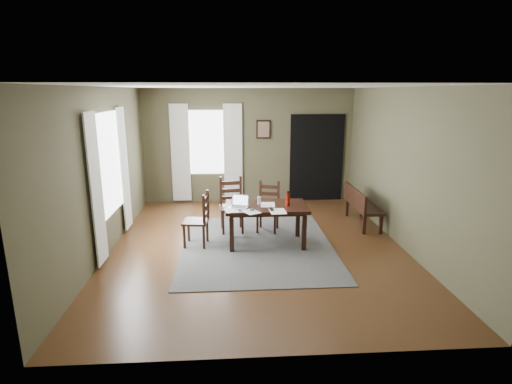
{
  "coord_description": "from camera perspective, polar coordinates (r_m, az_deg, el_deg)",
  "views": [
    {
      "loc": [
        -0.44,
        -6.51,
        2.63
      ],
      "look_at": [
        0.0,
        0.3,
        0.9
      ],
      "focal_mm": 28.0,
      "sensor_mm": 36.0,
      "label": 1
    }
  ],
  "objects": [
    {
      "name": "paper_c",
      "position": [
        6.93,
        1.69,
        -1.82
      ],
      "size": [
        0.27,
        0.34,
        0.0
      ],
      "primitive_type": "cube",
      "rotation": [
        0.0,
        0.0,
        -0.07
      ],
      "color": "white",
      "rests_on": "dining_table"
    },
    {
      "name": "drinking_glass",
      "position": [
        6.93,
        0.47,
        -1.23
      ],
      "size": [
        0.07,
        0.07,
        0.14
      ],
      "primitive_type": "cylinder",
      "rotation": [
        0.0,
        0.0,
        0.1
      ],
      "color": "silver",
      "rests_on": "dining_table"
    },
    {
      "name": "curtain_left_near",
      "position": [
        6.38,
        -21.85,
        0.24
      ],
      "size": [
        0.03,
        0.48,
        2.3
      ],
      "color": "silver",
      "rests_on": "ground"
    },
    {
      "name": "window_left",
      "position": [
        7.11,
        -20.28,
        3.79
      ],
      "size": [
        0.01,
        1.3,
        1.7
      ],
      "color": "white",
      "rests_on": "ground"
    },
    {
      "name": "dining_table",
      "position": [
        6.93,
        1.51,
        -2.59
      ],
      "size": [
        1.41,
        0.85,
        0.7
      ],
      "rotation": [
        0.0,
        0.0,
        -0.0
      ],
      "color": "black",
      "rests_on": "rug"
    },
    {
      "name": "window_back",
      "position": [
        9.57,
        -7.08,
        7.03
      ],
      "size": [
        1.0,
        0.01,
        1.5
      ],
      "color": "white",
      "rests_on": "ground"
    },
    {
      "name": "paper_e",
      "position": [
        6.53,
        -0.69,
        -2.84
      ],
      "size": [
        0.33,
        0.36,
        0.0
      ],
      "primitive_type": "cube",
      "rotation": [
        0.0,
        0.0,
        0.47
      ],
      "color": "white",
      "rests_on": "dining_table"
    },
    {
      "name": "computer_mouse",
      "position": [
        6.6,
        -0.57,
        -2.53
      ],
      "size": [
        0.07,
        0.1,
        0.03
      ],
      "primitive_type": "cube",
      "rotation": [
        0.0,
        0.0,
        -0.26
      ],
      "color": "#3F3F42",
      "rests_on": "dining_table"
    },
    {
      "name": "chair_back_right",
      "position": [
        7.66,
        1.76,
        -2.2
      ],
      "size": [
        0.5,
        0.5,
        0.94
      ],
      "rotation": [
        0.0,
        0.0,
        -0.26
      ],
      "color": "black",
      "rests_on": "rug"
    },
    {
      "name": "bench",
      "position": [
        8.28,
        14.69,
        -1.54
      ],
      "size": [
        0.43,
        1.33,
        0.75
      ],
      "rotation": [
        0.0,
        0.0,
        1.57
      ],
      "color": "black",
      "rests_on": "ground"
    },
    {
      "name": "paper_a",
      "position": [
        6.61,
        -3.52,
        -2.64
      ],
      "size": [
        0.27,
        0.32,
        0.0
      ],
      "primitive_type": "cube",
      "rotation": [
        0.0,
        0.0,
        0.2
      ],
      "color": "white",
      "rests_on": "dining_table"
    },
    {
      "name": "curtain_left_far",
      "position": [
        7.92,
        -18.28,
        3.1
      ],
      "size": [
        0.03,
        0.48,
        2.3
      ],
      "color": "silver",
      "rests_on": "ground"
    },
    {
      "name": "chair_back_left",
      "position": [
        7.66,
        -3.5,
        -1.91
      ],
      "size": [
        0.48,
        0.48,
        1.03
      ],
      "rotation": [
        0.0,
        0.0,
        0.08
      ],
      "color": "black",
      "rests_on": "rug"
    },
    {
      "name": "curtain_back_right",
      "position": [
        9.56,
        -3.31,
        5.6
      ],
      "size": [
        0.44,
        0.03,
        2.3
      ],
      "color": "silver",
      "rests_on": "ground"
    },
    {
      "name": "rug",
      "position": [
        7.03,
        0.16,
        -7.68
      ],
      "size": [
        2.6,
        3.2,
        0.01
      ],
      "color": "#454545",
      "rests_on": "ground"
    },
    {
      "name": "curtain_back_left",
      "position": [
        9.63,
        -10.74,
        5.44
      ],
      "size": [
        0.44,
        0.03,
        2.3
      ],
      "color": "silver",
      "rests_on": "ground"
    },
    {
      "name": "ground",
      "position": [
        7.04,
        0.16,
        -7.76
      ],
      "size": [
        5.0,
        6.0,
        0.01
      ],
      "color": "#492C16"
    },
    {
      "name": "water_bottle",
      "position": [
        6.85,
        4.57,
        -1.02
      ],
      "size": [
        0.08,
        0.08,
        0.26
      ],
      "rotation": [
        0.0,
        0.0,
        -0.01
      ],
      "color": "#98180B",
      "rests_on": "dining_table"
    },
    {
      "name": "doorway_back",
      "position": [
        9.84,
        8.65,
        4.82
      ],
      "size": [
        1.3,
        0.03,
        2.1
      ],
      "color": "black",
      "rests_on": "ground"
    },
    {
      "name": "chair_end",
      "position": [
        6.98,
        -8.21,
        -3.98
      ],
      "size": [
        0.46,
        0.46,
        0.95
      ],
      "rotation": [
        0.0,
        0.0,
        -1.69
      ],
      "color": "black",
      "rests_on": "rug"
    },
    {
      "name": "paper_b",
      "position": [
        6.56,
        3.12,
        -2.77
      ],
      "size": [
        0.28,
        0.35,
        0.0
      ],
      "primitive_type": "cube",
      "rotation": [
        0.0,
        0.0,
        0.06
      ],
      "color": "white",
      "rests_on": "dining_table"
    },
    {
      "name": "framed_picture",
      "position": [
        9.55,
        1.07,
        8.94
      ],
      "size": [
        0.34,
        0.03,
        0.44
      ],
      "color": "black",
      "rests_on": "ground"
    },
    {
      "name": "tv_remote",
      "position": [
        6.64,
        2.21,
        -2.47
      ],
      "size": [
        0.07,
        0.19,
        0.02
      ],
      "primitive_type": "cube",
      "rotation": [
        0.0,
        0.0,
        0.1
      ],
      "color": "black",
      "rests_on": "dining_table"
    },
    {
      "name": "laptop",
      "position": [
        6.78,
        -2.4,
        -1.73
      ],
      "size": [
        0.37,
        0.33,
        0.21
      ],
      "rotation": [
        0.0,
        0.0,
        -0.34
      ],
      "color": "#B7B7BC",
      "rests_on": "dining_table"
    },
    {
      "name": "room_shell",
      "position": [
        6.58,
        0.17,
        7.0
      ],
      "size": [
        5.02,
        6.02,
        2.71
      ],
      "color": "#4C4931",
      "rests_on": "ground"
    }
  ]
}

